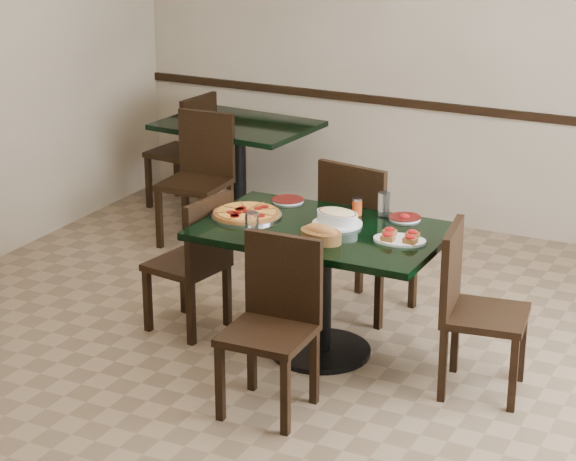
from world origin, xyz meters
The scene contains 21 objects.
floor centered at (0.00, 0.00, 0.00)m, with size 5.50×5.50×0.00m, color #7A6246.
room_shell centered at (1.02, 1.73, 1.17)m, with size 5.50×5.50×5.50m.
main_table centered at (0.15, 0.31, 0.57)m, with size 1.32×0.85×0.75m.
back_table centered at (-1.42, 2.17, 0.52)m, with size 1.16×0.89×0.75m.
chair_far centered at (0.13, 0.91, 0.55)m, with size 0.53×0.53×0.98m.
chair_near centered at (0.19, -0.34, 0.50)m, with size 0.43×0.43×0.89m.
chair_right centered at (1.01, 0.27, 0.50)m, with size 0.48×0.48×0.90m.
chair_left centered at (-0.63, 0.26, 0.47)m, with size 0.45×0.45×0.84m.
back_chair_near centered at (-1.43, 1.64, 0.52)m, with size 0.45×0.45×0.93m.
back_chair_left centered at (-1.90, 2.25, 0.50)m, with size 0.46×0.46×0.90m.
pepperoni_pizza centered at (-0.32, 0.30, 0.77)m, with size 0.40×0.40×0.04m.
lasagna_casserole centered at (0.20, 0.40, 0.80)m, with size 0.28×0.28×0.09m.
bread_basket centered at (0.23, 0.12, 0.79)m, with size 0.26×0.20×0.10m.
bruschetta_platter centered at (0.60, 0.30, 0.77)m, with size 0.30×0.22×0.05m.
side_plate_near centered at (-0.03, -0.04, 0.76)m, with size 0.17×0.17×0.02m.
side_plate_far_r centered at (0.49, 0.66, 0.76)m, with size 0.18×0.18×0.03m.
side_plate_far_l centered at (-0.23, 0.65, 0.76)m, with size 0.19×0.19×0.02m.
napkin_setting centered at (-0.03, -0.02, 0.75)m, with size 0.20×0.20×0.01m.
water_glass_a centered at (0.38, 0.63, 0.82)m, with size 0.07×0.07×0.15m, color white.
water_glass_b centered at (-0.10, -0.04, 0.83)m, with size 0.07×0.07×0.16m, color white.
pepper_shaker centered at (0.23, 0.60, 0.80)m, with size 0.06×0.06×0.10m.
Camera 1 is at (2.57, -4.92, 2.77)m, focal length 70.00 mm.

